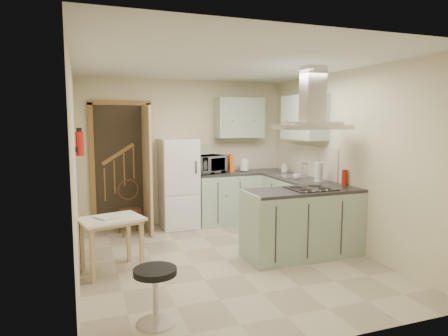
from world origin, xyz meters
name	(u,v)px	position (x,y,z in m)	size (l,w,h in m)	color
floor	(226,260)	(0.00, 0.00, 0.00)	(4.20, 4.20, 0.00)	#B0A788
ceiling	(227,64)	(0.00, 0.00, 2.50)	(4.20, 4.20, 0.00)	silver
back_wall	(185,152)	(0.00, 2.10, 1.25)	(3.60, 3.60, 0.00)	beige
left_wall	(75,171)	(-1.80, 0.00, 1.25)	(4.20, 4.20, 0.00)	beige
right_wall	(345,160)	(1.80, 0.00, 1.25)	(4.20, 4.20, 0.00)	beige
doorway	(122,166)	(-1.10, 2.07, 1.05)	(1.10, 0.12, 2.10)	brown
fridge	(178,183)	(-0.20, 1.80, 0.75)	(0.60, 0.60, 1.50)	white
counter_back	(226,197)	(0.66, 1.80, 0.45)	(1.08, 0.60, 0.90)	#9EB2A0
counter_right	(287,201)	(1.50, 1.12, 0.45)	(0.60, 1.95, 0.90)	#9EB2A0
splashback	(236,156)	(0.96, 2.09, 1.15)	(1.68, 0.02, 0.50)	beige
wall_cabinet_back	(239,118)	(0.95, 1.93, 1.85)	(0.85, 0.35, 0.70)	#9EB2A0
wall_cabinet_right	(304,118)	(1.62, 0.85, 1.85)	(0.35, 0.90, 0.70)	#9EB2A0
peninsula	(303,223)	(1.02, -0.18, 0.45)	(1.55, 0.65, 0.90)	#9EB2A0
hob	(310,188)	(1.12, -0.18, 0.91)	(0.58, 0.50, 0.01)	black
extractor_hood	(312,127)	(1.12, -0.18, 1.72)	(0.90, 0.55, 0.10)	silver
sink	(293,176)	(1.50, 0.95, 0.91)	(0.45, 0.40, 0.01)	silver
fire_extinguisher	(80,144)	(-1.74, 0.90, 1.50)	(0.10, 0.10, 0.32)	#B2140F
drop_leaf_table	(112,245)	(-1.43, 0.08, 0.33)	(0.70, 0.53, 0.66)	tan
bentwood_chair	(130,210)	(-1.04, 1.62, 0.39)	(0.35, 0.35, 0.79)	#53321B
stool	(156,296)	(-1.16, -1.33, 0.26)	(0.39, 0.39, 0.52)	black
microwave	(209,164)	(0.33, 1.80, 1.05)	(0.56, 0.38, 0.31)	black
kettle	(244,165)	(1.00, 1.80, 1.02)	(0.16, 0.16, 0.24)	white
cereal_box	(231,163)	(0.78, 1.89, 1.05)	(0.08, 0.20, 0.30)	orange
soap_bottle	(284,167)	(1.61, 1.46, 1.00)	(0.09, 0.09, 0.19)	#A09DA9
paper_towel	(319,172)	(1.56, 0.30, 1.05)	(0.12, 0.12, 0.30)	silver
cup	(297,177)	(1.38, 0.62, 0.94)	(0.11, 0.11, 0.09)	silver
red_bottle	(344,177)	(1.75, -0.06, 1.01)	(0.08, 0.08, 0.22)	red
book	(98,215)	(-1.57, 0.06, 0.71)	(0.17, 0.24, 0.11)	#9C3E34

